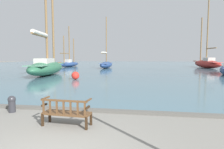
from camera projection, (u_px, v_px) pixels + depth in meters
harbor_water at (136, 66)px, 47.75m from camera, size 100.00×80.00×0.08m
quay_edge_kerb at (92, 110)px, 8.32m from camera, size 40.00×0.30×0.12m
park_bench at (66, 112)px, 6.58m from camera, size 1.63×0.61×0.92m
sailboat_nearest_port at (47, 66)px, 23.71m from camera, size 4.27×11.73×13.02m
sailboat_centre_channel at (106, 64)px, 37.46m from camera, size 2.04×7.84×9.48m
sailboat_outer_port at (207, 63)px, 38.07m from camera, size 3.73×11.82×14.25m
sailboat_nearest_starboard at (69, 63)px, 42.22m from camera, size 2.91×8.35×8.51m
mooring_bollard at (12, 103)px, 8.21m from camera, size 0.32×0.32×0.69m
channel_buoy at (75, 76)px, 19.13m from camera, size 0.76×0.76×1.46m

